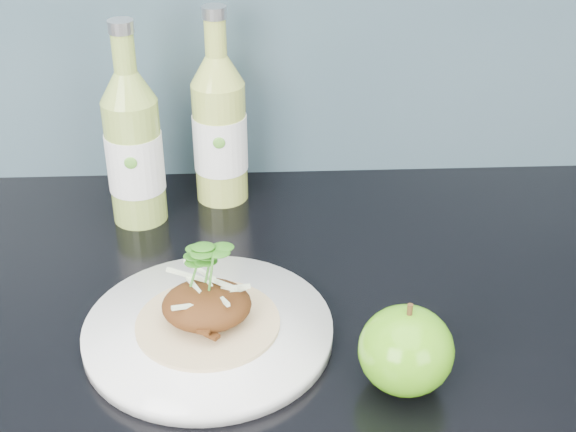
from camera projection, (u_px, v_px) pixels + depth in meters
name	position (u px, v px, depth m)	size (l,w,h in m)	color
dinner_plate	(208.00, 331.00, 0.78)	(0.31, 0.31, 0.02)	white
pork_taco	(207.00, 301.00, 0.76)	(0.14, 0.14, 0.09)	tan
green_apple	(406.00, 350.00, 0.70)	(0.09, 0.09, 0.09)	#428F0F
cider_bottle_left	(134.00, 148.00, 0.93)	(0.09, 0.09, 0.24)	#94B049
cider_bottle_right	(220.00, 130.00, 0.98)	(0.09, 0.09, 0.24)	#AABB4E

